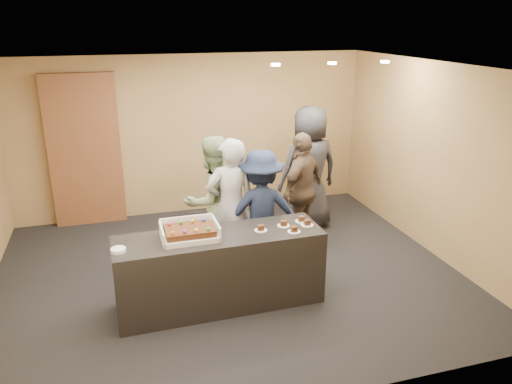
# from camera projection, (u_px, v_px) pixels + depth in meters

# --- Properties ---
(room) EXTENTS (6.04, 6.00, 2.70)m
(room) POSITION_uv_depth(u_px,v_px,m) (227.00, 178.00, 6.24)
(room) COLOR black
(room) RESTS_ON ground
(serving_counter) EXTENTS (2.41, 0.74, 0.90)m
(serving_counter) POSITION_uv_depth(u_px,v_px,m) (220.00, 270.00, 5.85)
(serving_counter) COLOR black
(serving_counter) RESTS_ON floor
(storage_cabinet) EXTENTS (1.12, 0.15, 2.46)m
(storage_cabinet) POSITION_uv_depth(u_px,v_px,m) (85.00, 151.00, 7.98)
(storage_cabinet) COLOR brown
(storage_cabinet) RESTS_ON floor
(cake_box) EXTENTS (0.64, 0.44, 0.19)m
(cake_box) POSITION_uv_depth(u_px,v_px,m) (190.00, 234.00, 5.62)
(cake_box) COLOR white
(cake_box) RESTS_ON serving_counter
(sheet_cake) EXTENTS (0.54, 0.37, 0.11)m
(sheet_cake) POSITION_uv_depth(u_px,v_px,m) (190.00, 230.00, 5.58)
(sheet_cake) COLOR #361F0C
(sheet_cake) RESTS_ON cake_box
(plate_stack) EXTENTS (0.16, 0.16, 0.04)m
(plate_stack) POSITION_uv_depth(u_px,v_px,m) (118.00, 250.00, 5.29)
(plate_stack) COLOR white
(plate_stack) RESTS_ON serving_counter
(slice_a) EXTENTS (0.15, 0.15, 0.07)m
(slice_a) POSITION_uv_depth(u_px,v_px,m) (261.00, 229.00, 5.81)
(slice_a) COLOR white
(slice_a) RESTS_ON serving_counter
(slice_b) EXTENTS (0.15, 0.15, 0.07)m
(slice_b) POSITION_uv_depth(u_px,v_px,m) (284.00, 224.00, 5.94)
(slice_b) COLOR white
(slice_b) RESTS_ON serving_counter
(slice_c) EXTENTS (0.15, 0.15, 0.07)m
(slice_c) POSITION_uv_depth(u_px,v_px,m) (294.00, 230.00, 5.77)
(slice_c) COLOR white
(slice_c) RESTS_ON serving_counter
(slice_d) EXTENTS (0.15, 0.15, 0.07)m
(slice_d) POSITION_uv_depth(u_px,v_px,m) (301.00, 220.00, 6.07)
(slice_d) COLOR white
(slice_d) RESTS_ON serving_counter
(slice_e) EXTENTS (0.15, 0.15, 0.07)m
(slice_e) POSITION_uv_depth(u_px,v_px,m) (307.00, 223.00, 5.96)
(slice_e) COLOR white
(slice_e) RESTS_ON serving_counter
(person_server_grey) EXTENTS (0.68, 0.45, 1.83)m
(person_server_grey) POSITION_uv_depth(u_px,v_px,m) (231.00, 206.00, 6.52)
(person_server_grey) COLOR #ABABB1
(person_server_grey) RESTS_ON floor
(person_sage_man) EXTENTS (1.06, 0.96, 1.78)m
(person_sage_man) POSITION_uv_depth(u_px,v_px,m) (212.00, 200.00, 6.80)
(person_sage_man) COLOR gray
(person_sage_man) RESTS_ON floor
(person_navy_man) EXTENTS (1.13, 0.73, 1.66)m
(person_navy_man) POSITION_uv_depth(u_px,v_px,m) (261.00, 211.00, 6.58)
(person_navy_man) COLOR #19223B
(person_navy_man) RESTS_ON floor
(person_brown_extra) EXTENTS (1.05, 0.95, 1.72)m
(person_brown_extra) POSITION_uv_depth(u_px,v_px,m) (302.00, 190.00, 7.31)
(person_brown_extra) COLOR brown
(person_brown_extra) RESTS_ON floor
(person_dark_suit) EXTENTS (1.02, 0.71, 1.98)m
(person_dark_suit) POSITION_uv_depth(u_px,v_px,m) (309.00, 168.00, 7.90)
(person_dark_suit) COLOR #28272D
(person_dark_suit) RESTS_ON floor
(ceiling_spotlights) EXTENTS (1.72, 0.12, 0.03)m
(ceiling_spotlights) POSITION_uv_depth(u_px,v_px,m) (332.00, 63.00, 6.69)
(ceiling_spotlights) COLOR #FFEAC6
(ceiling_spotlights) RESTS_ON ceiling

